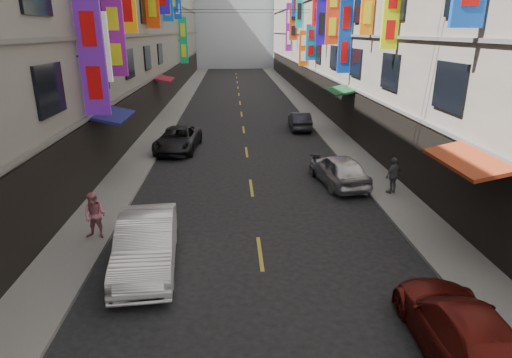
{
  "coord_description": "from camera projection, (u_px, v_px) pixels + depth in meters",
  "views": [
    {
      "loc": [
        -0.81,
        5.99,
        6.68
      ],
      "look_at": [
        -0.35,
        14.12,
        3.85
      ],
      "focal_mm": 30.0,
      "sensor_mm": 36.0,
      "label": 1
    }
  ],
  "objects": [
    {
      "name": "street_awnings",
      "position": [
        222.0,
        114.0,
        20.06
      ],
      "size": [
        13.99,
        35.2,
        0.41
      ],
      "color": "#154C14",
      "rests_on": "ground"
    },
    {
      "name": "sidewalk_right",
      "position": [
        312.0,
        113.0,
        36.5
      ],
      "size": [
        2.0,
        90.0,
        0.12
      ],
      "primitive_type": "cube",
      "color": "slate",
      "rests_on": "ground"
    },
    {
      "name": "haze_block",
      "position": [
        234.0,
        6.0,
        79.75
      ],
      "size": [
        18.0,
        8.0,
        22.0
      ],
      "primitive_type": "cube",
      "color": "silver",
      "rests_on": "ground"
    },
    {
      "name": "scooter_far_right",
      "position": [
        316.0,
        164.0,
        21.15
      ],
      "size": [
        0.73,
        1.76,
        1.14
      ],
      "rotation": [
        0.0,
        0.0,
        2.86
      ],
      "color": "black",
      "rests_on": "ground"
    },
    {
      "name": "car_right_near",
      "position": [
        462.0,
        331.0,
        9.09
      ],
      "size": [
        1.99,
        4.56,
        1.3
      ],
      "primitive_type": "imported",
      "rotation": [
        0.0,
        0.0,
        3.1
      ],
      "color": "#601510",
      "rests_on": "ground"
    },
    {
      "name": "pedestrian_lfar",
      "position": [
        95.0,
        216.0,
        14.11
      ],
      "size": [
        0.85,
        0.66,
        1.58
      ],
      "primitive_type": "imported",
      "rotation": [
        0.0,
        0.0,
        -0.18
      ],
      "color": "#CA6B7C",
      "rests_on": "sidewalk_left"
    },
    {
      "name": "car_left_far",
      "position": [
        178.0,
        139.0,
        25.04
      ],
      "size": [
        2.64,
        4.99,
        1.34
      ],
      "primitive_type": "imported",
      "rotation": [
        0.0,
        0.0,
        -0.09
      ],
      "color": "black",
      "rests_on": "ground"
    },
    {
      "name": "car_right_mid",
      "position": [
        339.0,
        170.0,
        19.44
      ],
      "size": [
        2.3,
        4.39,
        1.43
      ],
      "primitive_type": "imported",
      "rotation": [
        0.0,
        0.0,
        3.29
      ],
      "color": "silver",
      "rests_on": "ground"
    },
    {
      "name": "car_left_mid",
      "position": [
        146.0,
        244.0,
        12.57
      ],
      "size": [
        2.03,
        4.76,
        1.53
      ],
      "primitive_type": "imported",
      "rotation": [
        0.0,
        0.0,
        0.09
      ],
      "color": "white",
      "rests_on": "ground"
    },
    {
      "name": "car_right_far",
      "position": [
        300.0,
        121.0,
        30.4
      ],
      "size": [
        1.42,
        3.81,
        1.25
      ],
      "primitive_type": "imported",
      "rotation": [
        0.0,
        0.0,
        3.11
      ],
      "color": "#24232A",
      "rests_on": "ground"
    },
    {
      "name": "lane_markings",
      "position": [
        242.0,
        121.0,
        33.37
      ],
      "size": [
        0.12,
        80.2,
        0.01
      ],
      "color": "gold",
      "rests_on": "ground"
    },
    {
      "name": "pedestrian_rfar",
      "position": [
        393.0,
        175.0,
        18.05
      ],
      "size": [
        1.06,
        0.94,
        1.58
      ],
      "primitive_type": "imported",
      "rotation": [
        0.0,
        0.0,
        3.71
      ],
      "color": "slate",
      "rests_on": "sidewalk_right"
    },
    {
      "name": "sidewalk_left",
      "position": [
        170.0,
        114.0,
        35.86
      ],
      "size": [
        2.0,
        90.0,
        0.12
      ],
      "primitive_type": "cube",
      "color": "slate",
      "rests_on": "ground"
    }
  ]
}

